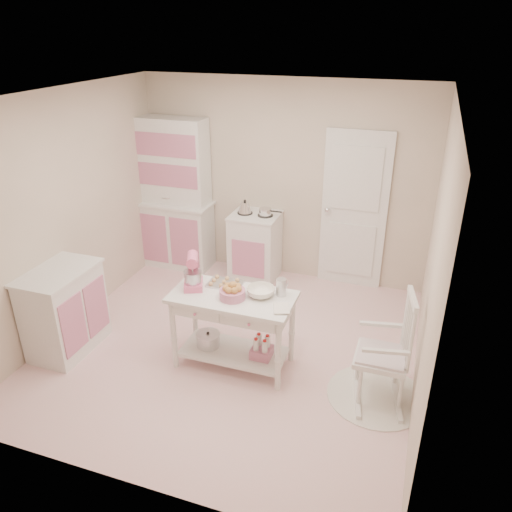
{
  "coord_description": "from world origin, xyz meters",
  "views": [
    {
      "loc": [
        1.71,
        -4.14,
        3.19
      ],
      "look_at": [
        0.2,
        0.24,
        1.01
      ],
      "focal_mm": 35.0,
      "sensor_mm": 36.0,
      "label": 1
    }
  ],
  "objects_px": {
    "bread_basket": "(232,294)",
    "stand_mixer": "(193,272)",
    "work_table": "(233,330)",
    "rocking_chair": "(382,348)",
    "base_cabinet": "(64,310)",
    "hutch": "(173,195)",
    "stove": "(255,246)"
  },
  "relations": [
    {
      "from": "base_cabinet",
      "to": "bread_basket",
      "type": "bearing_deg",
      "value": 8.47
    },
    {
      "from": "stand_mixer",
      "to": "bread_basket",
      "type": "height_order",
      "value": "stand_mixer"
    },
    {
      "from": "stove",
      "to": "base_cabinet",
      "type": "height_order",
      "value": "same"
    },
    {
      "from": "rocking_chair",
      "to": "bread_basket",
      "type": "height_order",
      "value": "rocking_chair"
    },
    {
      "from": "base_cabinet",
      "to": "hutch",
      "type": "bearing_deg",
      "value": 86.27
    },
    {
      "from": "hutch",
      "to": "bread_basket",
      "type": "relative_size",
      "value": 8.32
    },
    {
      "from": "base_cabinet",
      "to": "stand_mixer",
      "type": "height_order",
      "value": "stand_mixer"
    },
    {
      "from": "work_table",
      "to": "bread_basket",
      "type": "relative_size",
      "value": 4.8
    },
    {
      "from": "rocking_chair",
      "to": "stand_mixer",
      "type": "bearing_deg",
      "value": 167.3
    },
    {
      "from": "stand_mixer",
      "to": "stove",
      "type": "bearing_deg",
      "value": 66.55
    },
    {
      "from": "hutch",
      "to": "base_cabinet",
      "type": "xyz_separation_m",
      "value": [
        -0.15,
        -2.24,
        -0.58
      ]
    },
    {
      "from": "base_cabinet",
      "to": "work_table",
      "type": "relative_size",
      "value": 0.77
    },
    {
      "from": "rocking_chair",
      "to": "bread_basket",
      "type": "relative_size",
      "value": 4.4
    },
    {
      "from": "hutch",
      "to": "stove",
      "type": "height_order",
      "value": "hutch"
    },
    {
      "from": "work_table",
      "to": "stand_mixer",
      "type": "distance_m",
      "value": 0.71
    },
    {
      "from": "rocking_chair",
      "to": "base_cabinet",
      "type": "bearing_deg",
      "value": 173.97
    },
    {
      "from": "rocking_chair",
      "to": "work_table",
      "type": "relative_size",
      "value": 0.92
    },
    {
      "from": "rocking_chair",
      "to": "stand_mixer",
      "type": "distance_m",
      "value": 1.91
    },
    {
      "from": "stove",
      "to": "bread_basket",
      "type": "bearing_deg",
      "value": -77.16
    },
    {
      "from": "hutch",
      "to": "work_table",
      "type": "relative_size",
      "value": 1.73
    },
    {
      "from": "work_table",
      "to": "bread_basket",
      "type": "height_order",
      "value": "bread_basket"
    },
    {
      "from": "rocking_chair",
      "to": "work_table",
      "type": "height_order",
      "value": "rocking_chair"
    },
    {
      "from": "base_cabinet",
      "to": "work_table",
      "type": "bearing_deg",
      "value": 10.15
    },
    {
      "from": "hutch",
      "to": "stand_mixer",
      "type": "distance_m",
      "value": 2.25
    },
    {
      "from": "hutch",
      "to": "stand_mixer",
      "type": "height_order",
      "value": "hutch"
    },
    {
      "from": "rocking_chair",
      "to": "stand_mixer",
      "type": "relative_size",
      "value": 3.24
    },
    {
      "from": "bread_basket",
      "to": "base_cabinet",
      "type": "bearing_deg",
      "value": -171.53
    },
    {
      "from": "work_table",
      "to": "stand_mixer",
      "type": "bearing_deg",
      "value": 177.27
    },
    {
      "from": "base_cabinet",
      "to": "rocking_chair",
      "type": "bearing_deg",
      "value": 5.02
    },
    {
      "from": "hutch",
      "to": "stand_mixer",
      "type": "relative_size",
      "value": 6.12
    },
    {
      "from": "bread_basket",
      "to": "stand_mixer",
      "type": "bearing_deg",
      "value": 170.96
    },
    {
      "from": "base_cabinet",
      "to": "rocking_chair",
      "type": "distance_m",
      "value": 3.22
    }
  ]
}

